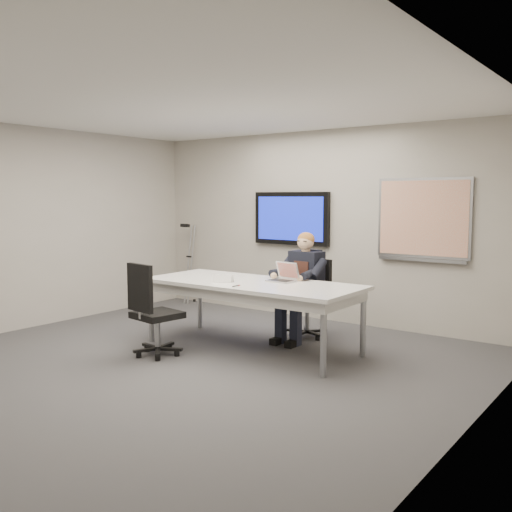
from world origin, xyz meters
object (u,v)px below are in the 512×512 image
Objects in this scene: laptop at (284,276)px; conference_table at (252,289)px; seated_person at (299,297)px; office_chair_far at (310,313)px; office_chair_near at (154,327)px.

conference_table is at bearing -130.98° from laptop.
seated_person is at bearing 70.48° from conference_table.
seated_person is at bearing -73.57° from office_chair_far.
conference_table is 2.61× the size of office_chair_far.
conference_table is 1.23m from office_chair_near.
laptop is (0.99, 1.19, 0.54)m from office_chair_near.
seated_person is at bearing -111.78° from office_chair_near.
office_chair_near reaches higher than office_chair_far.
office_chair_far is at bearing 74.41° from conference_table.
conference_table is 7.88× the size of laptop.
seated_person is (0.23, 0.69, -0.17)m from conference_table.
office_chair_far is 0.87m from laptop.
seated_person is (-0.02, -0.25, 0.24)m from office_chair_far.
office_chair_far is at bearing 92.47° from seated_person.
office_chair_near is 1.88m from seated_person.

